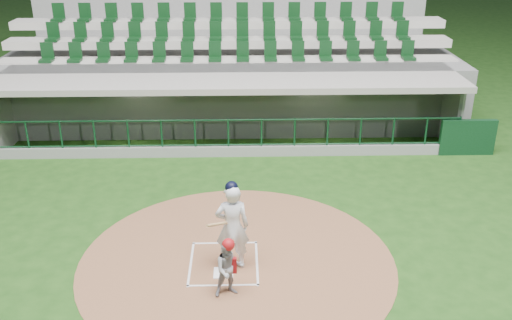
# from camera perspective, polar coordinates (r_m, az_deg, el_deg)

# --- Properties ---
(ground) EXTENTS (120.00, 120.00, 0.00)m
(ground) POSITION_cam_1_polar(r_m,az_deg,el_deg) (13.41, -3.20, -9.58)
(ground) COLOR #1A3E11
(ground) RESTS_ON ground
(dirt_circle) EXTENTS (7.20, 7.20, 0.01)m
(dirt_circle) POSITION_cam_1_polar(r_m,az_deg,el_deg) (13.24, -1.90, -10.02)
(dirt_circle) COLOR brown
(dirt_circle) RESTS_ON ground
(home_plate) EXTENTS (0.43, 0.43, 0.02)m
(home_plate) POSITION_cam_1_polar(r_m,az_deg,el_deg) (12.82, -3.28, -11.20)
(home_plate) COLOR white
(home_plate) RESTS_ON dirt_circle
(batter_box_chalk) EXTENTS (1.55, 1.80, 0.01)m
(batter_box_chalk) POSITION_cam_1_polar(r_m,az_deg,el_deg) (13.15, -3.23, -10.23)
(batter_box_chalk) COLOR white
(batter_box_chalk) RESTS_ON ground
(dugout_structure) EXTENTS (16.40, 3.70, 3.00)m
(dugout_structure) POSITION_cam_1_polar(r_m,az_deg,el_deg) (20.09, -2.51, 5.00)
(dugout_structure) COLOR gray
(dugout_structure) RESTS_ON ground
(seating_deck) EXTENTS (17.00, 6.72, 5.15)m
(seating_deck) POSITION_cam_1_polar(r_m,az_deg,el_deg) (22.92, -2.59, 8.53)
(seating_deck) COLOR slate
(seating_deck) RESTS_ON ground
(batter) EXTENTS (0.92, 0.91, 2.11)m
(batter) POSITION_cam_1_polar(r_m,az_deg,el_deg) (12.49, -2.39, -6.58)
(batter) COLOR white
(batter) RESTS_ON dirt_circle
(catcher) EXTENTS (0.71, 0.61, 1.33)m
(catcher) POSITION_cam_1_polar(r_m,az_deg,el_deg) (11.84, -2.73, -10.69)
(catcher) COLOR #99999E
(catcher) RESTS_ON dirt_circle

